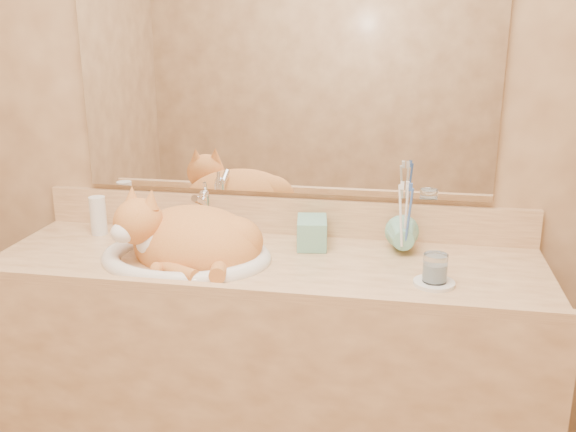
% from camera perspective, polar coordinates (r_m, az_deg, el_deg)
% --- Properties ---
extents(wall_back, '(2.40, 0.02, 2.50)m').
position_cam_1_polar(wall_back, '(2.02, -0.49, 9.40)').
color(wall_back, olive).
rests_on(wall_back, ground).
extents(vanity_counter, '(1.60, 0.55, 0.85)m').
position_cam_1_polar(vanity_counter, '(2.05, -1.94, -15.24)').
color(vanity_counter, '#A17248').
rests_on(vanity_counter, floor).
extents(mirror, '(1.30, 0.02, 0.80)m').
position_cam_1_polar(mirror, '(1.99, -0.57, 13.34)').
color(mirror, white).
rests_on(mirror, wall_back).
extents(sink_basin, '(0.53, 0.46, 0.15)m').
position_cam_1_polar(sink_basin, '(1.87, -9.11, -1.60)').
color(sink_basin, white).
rests_on(sink_basin, vanity_counter).
extents(faucet, '(0.06, 0.13, 0.17)m').
position_cam_1_polar(faucet, '(2.04, -7.39, 0.28)').
color(faucet, white).
rests_on(faucet, vanity_counter).
extents(cat, '(0.49, 0.45, 0.22)m').
position_cam_1_polar(cat, '(1.88, -8.95, -1.83)').
color(cat, '#C26A2C').
rests_on(cat, sink_basin).
extents(soap_dispenser, '(0.10, 0.10, 0.20)m').
position_cam_1_polar(soap_dispenser, '(1.88, 2.16, -0.54)').
color(soap_dispenser, '#6EB098').
rests_on(soap_dispenser, vanity_counter).
extents(toothbrush_cup, '(0.11, 0.11, 0.10)m').
position_cam_1_polar(toothbrush_cup, '(1.90, 10.25, -2.32)').
color(toothbrush_cup, '#6EB098').
rests_on(toothbrush_cup, vanity_counter).
extents(toothbrushes, '(0.04, 0.04, 0.23)m').
position_cam_1_polar(toothbrushes, '(1.87, 10.39, 0.24)').
color(toothbrushes, silver).
rests_on(toothbrushes, toothbrush_cup).
extents(saucer, '(0.11, 0.11, 0.01)m').
position_cam_1_polar(saucer, '(1.74, 12.85, -5.83)').
color(saucer, white).
rests_on(saucer, vanity_counter).
extents(water_glass, '(0.06, 0.06, 0.08)m').
position_cam_1_polar(water_glass, '(1.72, 12.95, -4.52)').
color(water_glass, white).
rests_on(water_glass, saucer).
extents(lotion_bottle, '(0.05, 0.05, 0.12)m').
position_cam_1_polar(lotion_bottle, '(2.16, -16.52, 0.04)').
color(lotion_bottle, silver).
rests_on(lotion_bottle, vanity_counter).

